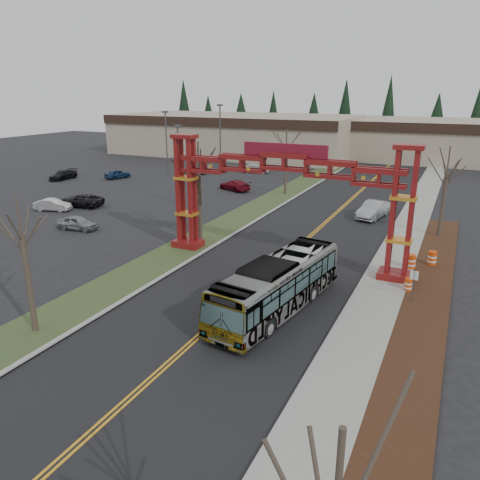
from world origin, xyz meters
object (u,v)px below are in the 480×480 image
Objects in this scene: light_pole_far at (220,132)px; transit_bus at (278,285)px; parked_car_near_c at (80,200)px; parked_car_far_c at (63,175)px; barrel_south at (408,285)px; barrel_north at (432,259)px; parked_car_near_b at (53,205)px; bare_tree_median_far at (286,149)px; light_pole_mid at (166,138)px; retail_building_east at (459,141)px; parked_car_mid_a at (235,185)px; parked_car_mid_b at (118,174)px; bare_tree_median_mid at (199,170)px; bare_tree_median_near at (22,236)px; barrel_mid at (411,262)px; gateway_arch at (284,182)px; street_sign at (414,280)px; parked_car_far_b at (203,168)px; bare_tree_right_far at (447,173)px; silver_sedan at (373,210)px; retail_building_west at (236,134)px; parked_car_far_a at (256,169)px; light_pole_near at (179,159)px.

transit_bus is at bearing -58.69° from light_pole_far.
parked_car_far_c is at bearing -139.32° from parked_car_near_c.
barrel_north is at bearing 79.61° from barrel_south.
parked_car_near_b is 0.84× the size of parked_car_far_c.
light_pole_mid is (-20.79, 5.67, -0.14)m from bare_tree_median_far.
parked_car_mid_a is at bearing -121.35° from retail_building_east.
barrel_south is at bearing -54.86° from bare_tree_median_far.
parked_car_near_b is 1.02× the size of parked_car_mid_b.
parked_car_near_c is 19.13m from bare_tree_median_mid.
barrel_mid is at bearing 46.63° from bare_tree_median_near.
parked_car_mid_a is 18.11m from light_pole_far.
parked_car_mid_b is (-7.48, 15.24, -0.06)m from parked_car_near_c.
gateway_arch reaches higher than parked_car_near_b.
street_sign is at bearing -90.55° from retail_building_east.
barrel_mid is (16.73, 0.50, -5.35)m from bare_tree_median_mid.
parked_car_near_b is (-37.05, -57.76, -2.89)m from retail_building_east.
bare_tree_right_far is at bearing 138.30° from parked_car_far_b.
silver_sedan is 8.74m from bare_tree_right_far.
parked_car_near_b is 18.92m from parked_car_mid_b.
bare_tree_median_far reaches higher than parked_car_near_c.
bare_tree_median_mid is at bearing 146.51° from transit_bus.
light_pole_mid is 4.54× the size of street_sign.
retail_building_west is 9.13× the size of silver_sedan.
parked_car_far_a is 22.92m from light_pole_near.
retail_building_east is 10.02× the size of parked_car_near_b.
bare_tree_median_mid is 0.82× the size of light_pole_far.
barrel_north is at bearing -90.01° from retail_building_east.
barrel_south is at bearing -62.46° from silver_sedan.
barrel_north is at bearing 46.68° from bare_tree_median_near.
light_pole_far is (-9.59, 14.49, 5.11)m from parked_car_mid_a.
gateway_arch reaches higher than bare_tree_median_far.
retail_building_east is at bearing -49.06° from parked_car_near_b.
parked_car_near_b is at bearing -50.18° from parked_car_far_c.
light_pole_mid is at bearing 127.68° from light_pole_near.
street_sign is (34.19, -34.91, 0.73)m from parked_car_far_b.
bare_tree_median_near is 26.63m from barrel_north.
parked_car_near_c is 4.54× the size of barrel_mid.
bare_tree_median_near is at bearing 142.09° from parked_car_mid_b.
parked_car_near_b is 2.94m from parked_car_near_c.
barrel_mid is (34.48, -4.36, -0.14)m from parked_car_near_c.
barrel_mid is 0.98× the size of barrel_north.
parked_car_far_a is 8.15m from parked_car_far_b.
transit_bus is 5.51× the size of street_sign.
parked_car_mid_b is at bearing 149.37° from street_sign.
barrel_mid is at bearing 66.57° from transit_bus.
retail_building_east is at bearing 76.87° from bare_tree_median_near.
bare_tree_right_far is at bearing -150.45° from parked_car_far_a.
light_pole_far reaches higher than retail_building_east.
silver_sedan is 1.36× the size of parked_car_mid_b.
gateway_arch is 4.91× the size of parked_car_mid_b.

